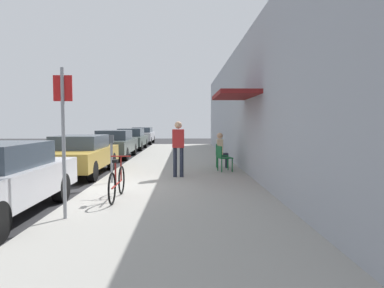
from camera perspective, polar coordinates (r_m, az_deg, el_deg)
ground_plane at (r=9.28m, az=-16.85°, el=-7.69°), size 60.00×60.00×0.00m
sidewalk_slab at (r=10.90m, az=-2.41°, el=-5.55°), size 4.50×32.00×0.12m
building_facade at (r=10.98m, az=10.23°, el=6.52°), size 1.40×32.00×4.72m
parked_car_1 at (r=12.34m, az=-18.08°, el=-1.63°), size 1.80×4.40×1.35m
parked_car_2 at (r=17.88m, az=-12.75°, el=0.07°), size 1.80×4.40×1.40m
parked_car_3 at (r=23.22m, az=-10.07°, el=0.87°), size 1.80×4.40×1.39m
parked_car_4 at (r=29.31m, az=-8.21°, el=1.45°), size 1.80×4.40×1.38m
parking_meter at (r=9.80m, az=-13.16°, el=-1.79°), size 0.12×0.10×1.32m
street_sign at (r=6.30m, az=-20.50°, el=2.02°), size 0.32×0.06×2.60m
bicycle_0 at (r=7.71m, az=-12.28°, el=-6.26°), size 0.46×1.71×0.90m
cafe_chair_0 at (r=11.78m, az=5.11°, el=-2.11°), size 0.54×0.54×0.87m
cafe_chair_1 at (r=12.76m, az=4.62°, el=-1.67°), size 0.46×0.46×0.87m
seated_patron_1 at (r=12.75m, az=4.89°, el=-0.81°), size 0.44×0.37×1.29m
pedestrian_standing at (r=10.51m, az=-2.28°, el=-0.07°), size 0.36×0.22×1.70m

